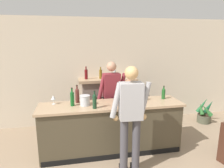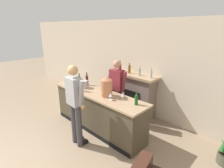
{
  "view_description": "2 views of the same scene",
  "coord_description": "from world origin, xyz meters",
  "px_view_note": "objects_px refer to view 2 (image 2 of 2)",
  "views": [
    {
      "loc": [
        -0.69,
        -1.49,
        2.2
      ],
      "look_at": [
        0.14,
        2.6,
        1.27
      ],
      "focal_mm": 32.0,
      "sensor_mm": 36.0,
      "label": 1
    },
    {
      "loc": [
        3.09,
        -0.51,
        2.53
      ],
      "look_at": [
        0.24,
        2.43,
        1.19
      ],
      "focal_mm": 28.0,
      "sensor_mm": 36.0,
      "label": 2
    }
  ],
  "objects_px": {
    "fireplace_stone": "(133,94)",
    "ice_bucket_steel": "(84,84)",
    "wine_bottle_cabernet_heavy": "(136,99)",
    "wine_glass_near_bucket": "(111,95)",
    "person_bartender": "(117,89)",
    "wine_bottle_merlot_tall": "(79,80)",
    "wine_bottle_chardonnay_pale": "(81,85)",
    "copper_dispenser": "(107,86)",
    "wine_glass_by_dispenser": "(77,77)",
    "wine_glass_mid_counter": "(123,95)",
    "wine_bottle_port_short": "(87,79)",
    "person_customer": "(75,103)"
  },
  "relations": [
    {
      "from": "fireplace_stone",
      "to": "ice_bucket_steel",
      "type": "xyz_separation_m",
      "value": [
        -0.66,
        -1.29,
        0.46
      ]
    },
    {
      "from": "wine_glass_mid_counter",
      "to": "wine_glass_by_dispenser",
      "type": "bearing_deg",
      "value": 177.46
    },
    {
      "from": "wine_bottle_cabernet_heavy",
      "to": "wine_glass_by_dispenser",
      "type": "height_order",
      "value": "wine_bottle_cabernet_heavy"
    },
    {
      "from": "wine_bottle_chardonnay_pale",
      "to": "wine_glass_near_bucket",
      "type": "xyz_separation_m",
      "value": [
        0.92,
        0.11,
        -0.03
      ]
    },
    {
      "from": "fireplace_stone",
      "to": "ice_bucket_steel",
      "type": "relative_size",
      "value": 8.12
    },
    {
      "from": "fireplace_stone",
      "to": "wine_bottle_chardonnay_pale",
      "type": "distance_m",
      "value": 1.66
    },
    {
      "from": "person_bartender",
      "to": "wine_bottle_cabernet_heavy",
      "type": "height_order",
      "value": "person_bartender"
    },
    {
      "from": "ice_bucket_steel",
      "to": "wine_glass_by_dispenser",
      "type": "distance_m",
      "value": 0.62
    },
    {
      "from": "ice_bucket_steel",
      "to": "wine_bottle_merlot_tall",
      "type": "relative_size",
      "value": 0.56
    },
    {
      "from": "person_bartender",
      "to": "person_customer",
      "type": "bearing_deg",
      "value": -88.36
    },
    {
      "from": "wine_bottle_chardonnay_pale",
      "to": "copper_dispenser",
      "type": "bearing_deg",
      "value": 17.11
    },
    {
      "from": "copper_dispenser",
      "to": "wine_bottle_chardonnay_pale",
      "type": "xyz_separation_m",
      "value": [
        -0.69,
        -0.21,
        -0.09
      ]
    },
    {
      "from": "ice_bucket_steel",
      "to": "wine_bottle_merlot_tall",
      "type": "xyz_separation_m",
      "value": [
        -0.23,
        0.02,
        0.06
      ]
    },
    {
      "from": "copper_dispenser",
      "to": "wine_bottle_port_short",
      "type": "relative_size",
      "value": 1.32
    },
    {
      "from": "fireplace_stone",
      "to": "person_bartender",
      "type": "relative_size",
      "value": 0.9
    },
    {
      "from": "wine_bottle_cabernet_heavy",
      "to": "wine_bottle_chardonnay_pale",
      "type": "bearing_deg",
      "value": -168.37
    },
    {
      "from": "wine_bottle_merlot_tall",
      "to": "wine_bottle_chardonnay_pale",
      "type": "xyz_separation_m",
      "value": [
        0.39,
        -0.22,
        -0.01
      ]
    },
    {
      "from": "person_bartender",
      "to": "fireplace_stone",
      "type": "bearing_deg",
      "value": 87.57
    },
    {
      "from": "ice_bucket_steel",
      "to": "person_customer",
      "type": "bearing_deg",
      "value": -48.37
    },
    {
      "from": "person_bartender",
      "to": "wine_glass_mid_counter",
      "type": "distance_m",
      "value": 0.8
    },
    {
      "from": "copper_dispenser",
      "to": "wine_bottle_merlot_tall",
      "type": "height_order",
      "value": "copper_dispenser"
    },
    {
      "from": "wine_bottle_port_short",
      "to": "wine_bottle_chardonnay_pale",
      "type": "bearing_deg",
      "value": -54.09
    },
    {
      "from": "wine_bottle_cabernet_heavy",
      "to": "wine_bottle_chardonnay_pale",
      "type": "distance_m",
      "value": 1.5
    },
    {
      "from": "copper_dispenser",
      "to": "wine_bottle_cabernet_heavy",
      "type": "distance_m",
      "value": 0.79
    },
    {
      "from": "wine_bottle_merlot_tall",
      "to": "ice_bucket_steel",
      "type": "bearing_deg",
      "value": -3.93
    },
    {
      "from": "person_bartender",
      "to": "wine_glass_mid_counter",
      "type": "bearing_deg",
      "value": -37.5
    },
    {
      "from": "wine_bottle_merlot_tall",
      "to": "wine_glass_mid_counter",
      "type": "height_order",
      "value": "wine_bottle_merlot_tall"
    },
    {
      "from": "fireplace_stone",
      "to": "wine_bottle_chardonnay_pale",
      "type": "height_order",
      "value": "fireplace_stone"
    },
    {
      "from": "ice_bucket_steel",
      "to": "wine_bottle_chardonnay_pale",
      "type": "relative_size",
      "value": 0.58
    },
    {
      "from": "person_customer",
      "to": "ice_bucket_steel",
      "type": "distance_m",
      "value": 1.0
    },
    {
      "from": "person_bartender",
      "to": "wine_glass_near_bucket",
      "type": "height_order",
      "value": "person_bartender"
    },
    {
      "from": "copper_dispenser",
      "to": "wine_glass_near_bucket",
      "type": "xyz_separation_m",
      "value": [
        0.23,
        -0.11,
        -0.12
      ]
    },
    {
      "from": "wine_bottle_port_short",
      "to": "wine_glass_mid_counter",
      "type": "relative_size",
      "value": 2.23
    },
    {
      "from": "wine_glass_by_dispenser",
      "to": "copper_dispenser",
      "type": "bearing_deg",
      "value": -7.24
    },
    {
      "from": "wine_bottle_cabernet_heavy",
      "to": "wine_glass_near_bucket",
      "type": "bearing_deg",
      "value": -160.18
    },
    {
      "from": "person_bartender",
      "to": "copper_dispenser",
      "type": "height_order",
      "value": "person_bartender"
    },
    {
      "from": "person_bartender",
      "to": "wine_glass_near_bucket",
      "type": "bearing_deg",
      "value": -56.57
    },
    {
      "from": "wine_bottle_cabernet_heavy",
      "to": "fireplace_stone",
      "type": "bearing_deg",
      "value": 128.93
    },
    {
      "from": "person_bartender",
      "to": "wine_bottle_merlot_tall",
      "type": "bearing_deg",
      "value": -146.52
    },
    {
      "from": "wine_bottle_port_short",
      "to": "ice_bucket_steel",
      "type": "bearing_deg",
      "value": -55.73
    },
    {
      "from": "wine_bottle_chardonnay_pale",
      "to": "fireplace_stone",
      "type": "bearing_deg",
      "value": 71.58
    },
    {
      "from": "wine_bottle_port_short",
      "to": "wine_glass_near_bucket",
      "type": "xyz_separation_m",
      "value": [
        1.21,
        -0.3,
        -0.04
      ]
    },
    {
      "from": "wine_bottle_port_short",
      "to": "wine_glass_by_dispenser",
      "type": "bearing_deg",
      "value": -178.62
    },
    {
      "from": "wine_bottle_port_short",
      "to": "wine_bottle_chardonnay_pale",
      "type": "relative_size",
      "value": 1.06
    },
    {
      "from": "copper_dispenser",
      "to": "wine_glass_mid_counter",
      "type": "bearing_deg",
      "value": 13.82
    },
    {
      "from": "ice_bucket_steel",
      "to": "wine_bottle_merlot_tall",
      "type": "distance_m",
      "value": 0.24
    },
    {
      "from": "copper_dispenser",
      "to": "wine_bottle_merlot_tall",
      "type": "bearing_deg",
      "value": 179.43
    },
    {
      "from": "wine_glass_by_dispenser",
      "to": "wine_glass_near_bucket",
      "type": "relative_size",
      "value": 1.06
    },
    {
      "from": "person_bartender",
      "to": "wine_glass_by_dispenser",
      "type": "height_order",
      "value": "person_bartender"
    },
    {
      "from": "ice_bucket_steel",
      "to": "wine_glass_by_dispenser",
      "type": "relative_size",
      "value": 1.1
    }
  ]
}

